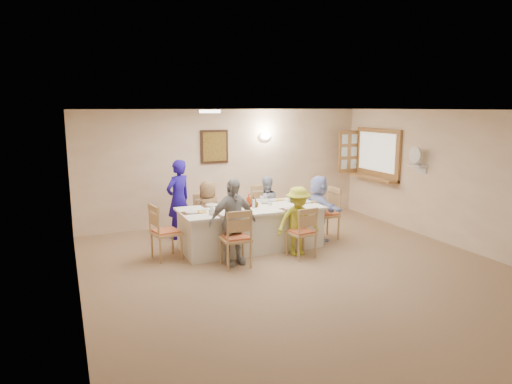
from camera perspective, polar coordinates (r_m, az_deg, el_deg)
name	(u,v)px	position (r m, az deg, el deg)	size (l,w,h in m)	color
ground	(303,272)	(7.28, 5.86, -9.91)	(7.00, 7.00, 0.00)	#A38361
room_walls	(305,176)	(6.90, 6.10, 1.95)	(7.00, 7.00, 7.00)	#D5B191
wall_picture	(214,147)	(9.93, -5.23, 5.66)	(0.62, 0.05, 0.72)	#442617
wall_sconce	(265,136)	(10.33, 1.19, 7.00)	(0.26, 0.09, 0.18)	white
ceiling_light	(210,111)	(7.81, -5.78, 9.99)	(0.36, 0.36, 0.05)	white
serving_hatch	(378,154)	(10.66, 14.97, 4.60)	(0.06, 1.50, 1.15)	olive
hatch_sill	(372,177)	(10.66, 14.32, 1.78)	(0.30, 1.50, 0.05)	olive
shutter_door	(349,152)	(11.12, 11.50, 4.98)	(0.55, 0.04, 1.00)	olive
fan_shelf	(417,166)	(9.60, 19.51, 3.13)	(0.22, 0.36, 0.03)	white
desk_fan	(417,158)	(9.56, 19.43, 4.01)	(0.30, 0.30, 0.28)	#A5A5A8
dining_table	(251,228)	(8.32, -0.63, -4.48)	(2.58, 1.09, 0.76)	white
chair_back_left	(206,218)	(8.84, -6.22, -3.20)	(0.43, 0.43, 0.89)	tan
chair_back_right	(263,210)	(9.24, 0.91, -2.27)	(0.47, 0.47, 0.98)	tan
chair_front_left	(235,237)	(7.37, -2.58, -5.67)	(0.46, 0.46, 0.97)	tan
chair_front_right	(301,232)	(7.86, 5.67, -4.94)	(0.43, 0.43, 0.89)	tan
chair_left_end	(166,231)	(7.86, -11.17, -4.85)	(0.46, 0.46, 0.96)	tan
chair_right_end	(324,213)	(8.98, 8.55, -2.64)	(0.49, 0.49, 1.02)	tan
diner_back_left	(208,212)	(8.70, -6.01, -2.47)	(0.64, 0.48, 1.18)	brown
diner_back_right	(266,206)	(9.11, 1.22, -1.77)	(0.58, 0.46, 1.19)	#A1A8BD
diner_front_left	(233,222)	(7.42, -2.92, -3.72)	(0.88, 0.46, 1.43)	#A8A8A8
diner_front_right	(298,221)	(7.92, 5.28, -3.64)	(0.79, 0.47, 1.21)	gold
diner_right_end	(319,208)	(8.89, 7.86, -1.95)	(0.42, 1.18, 1.26)	#B4C1FF
caregiver	(179,199)	(8.99, -9.66, -0.92)	(0.67, 0.60, 1.55)	#1F1197
placemat_fl	(227,215)	(7.64, -3.60, -2.91)	(0.33, 0.24, 0.01)	#472B19
plate_fl	(227,215)	(7.64, -3.60, -2.84)	(0.24, 0.24, 0.02)	white
napkin_fl	(239,214)	(7.65, -2.20, -2.82)	(0.14, 0.14, 0.01)	gold
placemat_fr	(291,209)	(8.11, 4.42, -2.14)	(0.36, 0.27, 0.01)	#472B19
plate_fr	(291,208)	(8.11, 4.43, -2.07)	(0.25, 0.25, 0.02)	white
napkin_fr	(302,208)	(8.15, 5.71, -2.04)	(0.14, 0.14, 0.01)	gold
placemat_bl	(212,205)	(8.42, -5.51, -1.68)	(0.38, 0.28, 0.01)	#472B19
plate_bl	(212,205)	(8.42, -5.51, -1.61)	(0.25, 0.25, 0.02)	white
napkin_bl	(222,205)	(8.43, -4.24, -1.60)	(0.13, 0.13, 0.01)	gold
placemat_br	(271,200)	(8.85, 1.92, -1.04)	(0.34, 0.26, 0.01)	#472B19
plate_br	(271,200)	(8.84, 1.92, -0.98)	(0.26, 0.26, 0.02)	white
napkin_br	(281,200)	(8.88, 3.11, -0.96)	(0.15, 0.15, 0.01)	gold
placemat_le	(192,213)	(7.89, -8.05, -2.57)	(0.34, 0.25, 0.01)	#472B19
plate_le	(192,212)	(7.89, -8.05, -2.50)	(0.22, 0.22, 0.01)	white
napkin_le	(203,212)	(7.89, -6.69, -2.49)	(0.13, 0.13, 0.01)	gold
placemat_re	(305,202)	(8.71, 6.19, -1.28)	(0.33, 0.24, 0.01)	#472B19
plate_re	(305,202)	(8.71, 6.19, -1.21)	(0.24, 0.24, 0.02)	white
napkin_re	(315,202)	(8.76, 7.38, -1.19)	(0.13, 0.13, 0.01)	gold
teacup_a	(212,212)	(7.69, -5.52, -2.52)	(0.13, 0.13, 0.09)	white
teacup_b	(262,198)	(8.82, 0.75, -0.80)	(0.12, 0.12, 0.09)	white
bowl_a	(241,210)	(7.93, -1.92, -2.24)	(0.26, 0.26, 0.05)	white
bowl_b	(265,201)	(8.59, 1.14, -1.19)	(0.26, 0.26, 0.06)	white
condiment_ketchup	(249,201)	(8.21, -0.93, -1.09)	(0.12, 0.12, 0.25)	#A5300E
condiment_brown	(254,201)	(8.32, -0.31, -1.11)	(0.11, 0.11, 0.19)	#533516
condiment_malt	(255,203)	(8.24, -0.08, -1.38)	(0.14, 0.14, 0.15)	#533516
drinking_glass	(242,204)	(8.21, -1.74, -1.57)	(0.06, 0.06, 0.09)	silver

